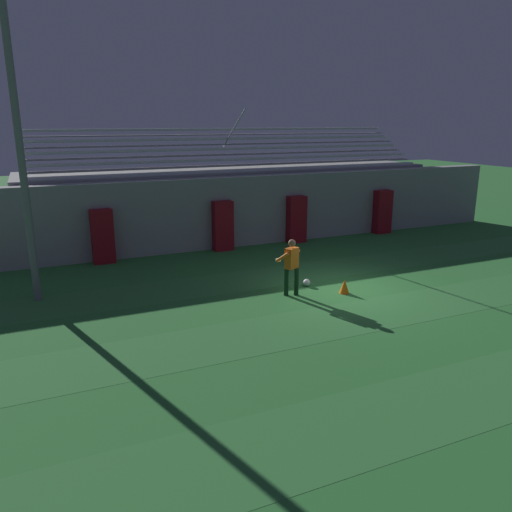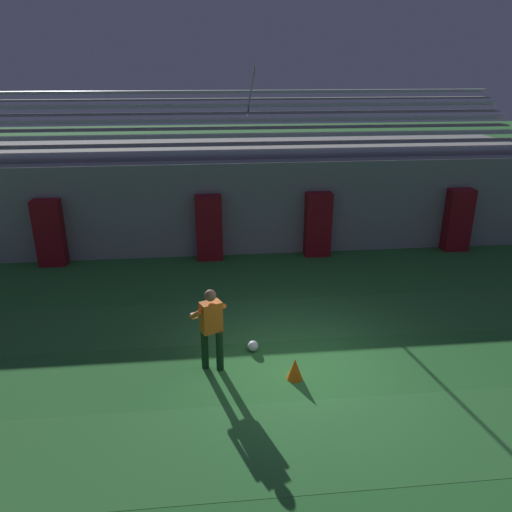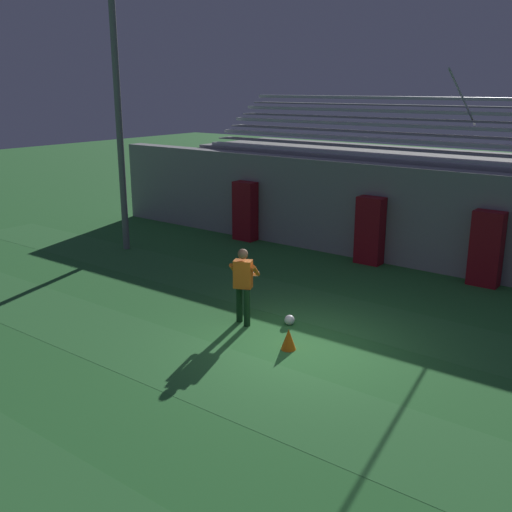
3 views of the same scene
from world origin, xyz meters
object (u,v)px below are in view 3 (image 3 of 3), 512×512
at_px(padding_pillar_gate_right, 486,249).
at_px(padding_pillar_far_left, 245,211).
at_px(traffic_cone, 289,339).
at_px(soccer_ball, 289,320).
at_px(goalkeeper, 243,281).
at_px(padding_pillar_gate_left, 370,231).
at_px(floodlight_pole, 114,44).

relative_size(padding_pillar_gate_right, padding_pillar_far_left, 1.00).
distance_m(padding_pillar_gate_right, traffic_cone, 6.55).
distance_m(padding_pillar_gate_right, soccer_ball, 5.84).
distance_m(padding_pillar_far_left, goalkeeper, 7.29).
bearing_deg(padding_pillar_gate_right, padding_pillar_gate_left, 180.00).
relative_size(goalkeeper, traffic_cone, 3.98).
distance_m(padding_pillar_far_left, traffic_cone, 8.71).
distance_m(padding_pillar_gate_left, floodlight_pole, 9.08).
bearing_deg(floodlight_pole, soccer_ball, -15.17).
height_order(padding_pillar_far_left, soccer_ball, padding_pillar_far_left).
distance_m(padding_pillar_gate_right, goalkeeper, 6.63).
relative_size(padding_pillar_far_left, goalkeeper, 1.16).
xyz_separation_m(soccer_ball, traffic_cone, (0.68, -1.04, 0.10)).
relative_size(padding_pillar_gate_right, soccer_ball, 8.80).
xyz_separation_m(goalkeeper, soccer_ball, (0.84, 0.53, -0.84)).
height_order(padding_pillar_gate_left, floodlight_pole, floodlight_pole).
bearing_deg(padding_pillar_far_left, traffic_cone, -46.20).
height_order(floodlight_pole, traffic_cone, floodlight_pole).
bearing_deg(padding_pillar_gate_left, floodlight_pole, -155.03).
bearing_deg(traffic_cone, padding_pillar_far_left, 133.80).
bearing_deg(goalkeeper, soccer_ball, 32.14).
distance_m(padding_pillar_gate_right, padding_pillar_far_left, 7.79).
bearing_deg(soccer_ball, padding_pillar_far_left, 135.54).
relative_size(padding_pillar_far_left, soccer_ball, 8.80).
xyz_separation_m(padding_pillar_far_left, soccer_ball, (5.32, -5.22, -0.86)).
relative_size(padding_pillar_gate_left, padding_pillar_gate_right, 1.00).
xyz_separation_m(padding_pillar_gate_left, goalkeeper, (-0.05, -5.75, -0.01)).
xyz_separation_m(padding_pillar_gate_left, floodlight_pole, (-6.80, -3.17, 5.12)).
distance_m(padding_pillar_gate_left, goalkeeper, 5.75).
bearing_deg(soccer_ball, padding_pillar_gate_right, 64.77).
bearing_deg(traffic_cone, goalkeeper, 161.55).
bearing_deg(floodlight_pole, traffic_cone, -20.52).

